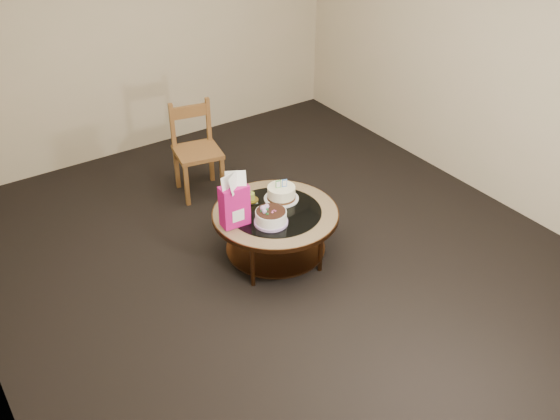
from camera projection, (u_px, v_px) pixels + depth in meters
ground at (276, 257)px, 5.22m from camera, size 5.00×5.00×0.00m
room_walls at (275, 82)px, 4.38m from camera, size 4.52×5.02×2.61m
coffee_table at (275, 219)px, 5.01m from camera, size 1.02×1.02×0.46m
decorated_cake at (271, 218)px, 4.80m from camera, size 0.27×0.27×0.15m
cream_cake at (281, 193)px, 5.09m from camera, size 0.29×0.29×0.18m
gift_bag at (234, 200)px, 4.71m from camera, size 0.22×0.17×0.43m
pillar_candle at (251, 198)px, 5.08m from camera, size 0.13×0.13×0.09m
dining_chair at (196, 149)px, 5.88m from camera, size 0.48×0.48×0.89m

